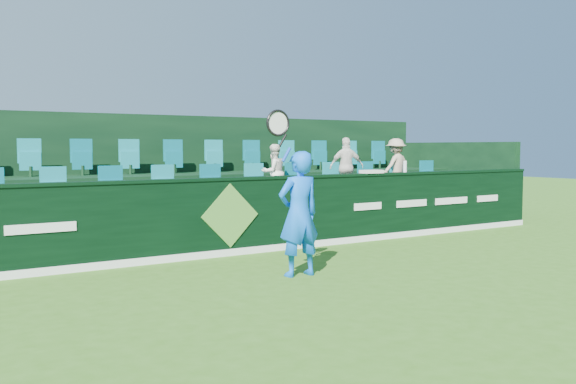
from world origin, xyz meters
TOP-DOWN VIEW (x-y plane):
  - ground at (0.00, 0.00)m, footprint 60.00×60.00m
  - sponsor_hoarding at (0.00, 4.00)m, footprint 16.00×0.25m
  - stand_tier_front at (0.00, 5.10)m, footprint 16.00×2.00m
  - stand_tier_back at (0.00, 7.00)m, footprint 16.00×1.80m
  - stand_rear at (0.00, 7.44)m, footprint 16.00×4.10m
  - seat_row_front at (0.00, 5.50)m, footprint 13.50×0.50m
  - seat_row_back at (0.00, 7.30)m, footprint 13.50×0.50m
  - tennis_player at (0.01, 1.83)m, footprint 1.02×0.46m
  - spectator_left at (1.67, 5.12)m, footprint 0.56×0.44m
  - spectator_middle at (3.55, 5.12)m, footprint 0.81×0.59m
  - spectator_right at (5.00, 5.12)m, footprint 0.88×0.58m
  - towel at (3.28, 4.00)m, footprint 0.42×0.28m
  - drinks_bottle at (4.20, 4.00)m, footprint 0.08×0.08m

SIDE VIEW (x-z plane):
  - ground at x=0.00m, z-range 0.00..0.00m
  - stand_tier_front at x=0.00m, z-range 0.00..0.80m
  - stand_tier_back at x=0.00m, z-range 0.00..1.30m
  - sponsor_hoarding at x=0.00m, z-range 0.00..1.35m
  - tennis_player at x=0.01m, z-range -0.31..2.15m
  - seat_row_front at x=0.00m, z-range 0.80..1.40m
  - stand_rear at x=0.00m, z-range -0.08..2.52m
  - spectator_left at x=1.67m, z-range 0.80..1.93m
  - towel at x=3.28m, z-range 1.35..1.41m
  - spectator_right at x=5.00m, z-range 0.80..2.07m
  - spectator_middle at x=3.55m, z-range 0.80..2.08m
  - drinks_bottle at x=4.20m, z-range 1.35..1.59m
  - seat_row_back at x=0.00m, z-range 1.30..1.90m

